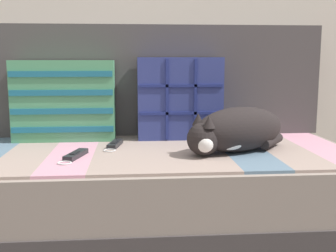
{
  "coord_description": "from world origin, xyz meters",
  "views": [
    {
      "loc": [
        -0.02,
        -1.52,
        0.7
      ],
      "look_at": [
        0.12,
        0.05,
        0.44
      ],
      "focal_mm": 45.0,
      "sensor_mm": 36.0,
      "label": 1
    }
  ],
  "objects_px": {
    "game_remote_near": "(75,155)",
    "game_remote_far": "(115,144)",
    "throw_pillow_quilted": "(180,98)",
    "couch": "(138,190)",
    "throw_pillow_striped": "(64,101)",
    "sleeping_cat": "(235,131)"
  },
  "relations": [
    {
      "from": "game_remote_near",
      "to": "game_remote_far",
      "type": "relative_size",
      "value": 1.04
    },
    {
      "from": "throw_pillow_quilted",
      "to": "game_remote_far",
      "type": "relative_size",
      "value": 1.93
    },
    {
      "from": "couch",
      "to": "game_remote_far",
      "type": "relative_size",
      "value": 9.13
    },
    {
      "from": "throw_pillow_striped",
      "to": "sleeping_cat",
      "type": "height_order",
      "value": "throw_pillow_striped"
    },
    {
      "from": "sleeping_cat",
      "to": "game_remote_near",
      "type": "distance_m",
      "value": 0.6
    },
    {
      "from": "throw_pillow_quilted",
      "to": "game_remote_near",
      "type": "distance_m",
      "value": 0.57
    },
    {
      "from": "sleeping_cat",
      "to": "game_remote_far",
      "type": "xyz_separation_m",
      "value": [
        -0.46,
        0.14,
        -0.07
      ]
    },
    {
      "from": "throw_pillow_striped",
      "to": "throw_pillow_quilted",
      "type": "bearing_deg",
      "value": 0.05
    },
    {
      "from": "throw_pillow_quilted",
      "to": "sleeping_cat",
      "type": "relative_size",
      "value": 0.86
    },
    {
      "from": "sleeping_cat",
      "to": "game_remote_far",
      "type": "distance_m",
      "value": 0.49
    },
    {
      "from": "couch",
      "to": "game_remote_near",
      "type": "height_order",
      "value": "game_remote_near"
    },
    {
      "from": "game_remote_near",
      "to": "throw_pillow_quilted",
      "type": "bearing_deg",
      "value": 40.14
    },
    {
      "from": "couch",
      "to": "sleeping_cat",
      "type": "distance_m",
      "value": 0.46
    },
    {
      "from": "couch",
      "to": "throw_pillow_quilted",
      "type": "xyz_separation_m",
      "value": [
        0.19,
        0.21,
        0.35
      ]
    },
    {
      "from": "couch",
      "to": "throw_pillow_striped",
      "type": "height_order",
      "value": "throw_pillow_striped"
    },
    {
      "from": "sleeping_cat",
      "to": "game_remote_near",
      "type": "height_order",
      "value": "sleeping_cat"
    },
    {
      "from": "sleeping_cat",
      "to": "game_remote_far",
      "type": "bearing_deg",
      "value": 162.76
    },
    {
      "from": "couch",
      "to": "game_remote_near",
      "type": "xyz_separation_m",
      "value": [
        -0.23,
        -0.15,
        0.18
      ]
    },
    {
      "from": "throw_pillow_striped",
      "to": "game_remote_far",
      "type": "bearing_deg",
      "value": -37.15
    },
    {
      "from": "couch",
      "to": "throw_pillow_striped",
      "type": "distance_m",
      "value": 0.51
    },
    {
      "from": "throw_pillow_striped",
      "to": "game_remote_far",
      "type": "xyz_separation_m",
      "value": [
        0.22,
        -0.17,
        -0.17
      ]
    },
    {
      "from": "throw_pillow_striped",
      "to": "game_remote_near",
      "type": "bearing_deg",
      "value": -76.14
    }
  ]
}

